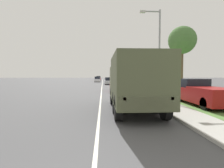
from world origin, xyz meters
name	(u,v)px	position (x,y,z in m)	size (l,w,h in m)	color
ground_plane	(102,84)	(0.00, 40.00, 0.00)	(180.00, 180.00, 0.00)	#4C4C4F
lane_centre_stripe	(102,84)	(0.00, 40.00, 0.00)	(0.12, 120.00, 0.00)	silver
sidewalk_right	(121,83)	(4.50, 40.00, 0.06)	(1.80, 120.00, 0.12)	#ADAAA3
grass_strip_right	(139,84)	(8.90, 40.00, 0.01)	(7.00, 120.00, 0.02)	#56843D
military_truck	(134,81)	(1.98, 8.62, 1.74)	(2.52, 6.91, 3.12)	#606647
car_nearest_ahead	(117,86)	(1.99, 21.12, 0.64)	(1.73, 4.35, 1.41)	maroon
car_second_ahead	(109,81)	(1.47, 37.09, 0.70)	(1.80, 4.26, 1.57)	#B7BABF
car_third_ahead	(97,80)	(-1.50, 50.83, 0.72)	(1.74, 4.41, 1.61)	silver
car_fourth_ahead	(98,78)	(-1.56, 65.69, 0.75)	(1.76, 4.14, 1.68)	maroon
pickup_truck	(201,92)	(7.06, 10.54, 0.87)	(1.95, 5.26, 1.79)	maroon
lamp_post	(157,47)	(4.54, 12.62, 4.38)	(1.69, 0.24, 7.17)	gray
tree_mid_right	(182,41)	(9.20, 18.27, 5.97)	(3.12, 3.12, 7.58)	brown
tree_far_right	(140,59)	(7.87, 34.36, 5.42)	(3.97, 3.97, 7.41)	brown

